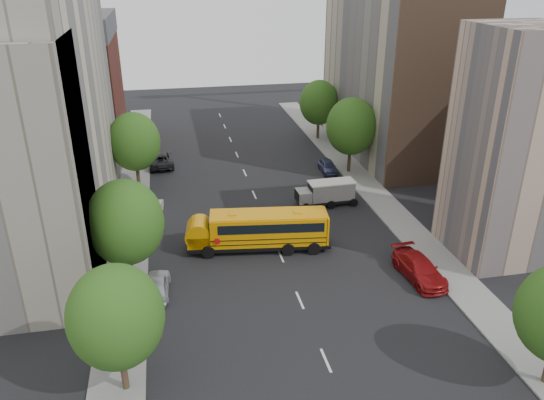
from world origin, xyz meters
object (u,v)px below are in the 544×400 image
object	(u,v)px
street_tree_5	(319,103)
parked_car_4	(328,166)
street_tree_0	(116,317)
street_tree_2	(134,142)
parked_car_1	(154,209)
street_tree_4	(351,126)
school_bus	(257,229)
parked_car_3	(419,269)
parked_car_0	(157,285)
safari_truck	(327,193)
street_tree_1	(125,223)
parked_car_2	(160,159)

from	to	relation	value
street_tree_5	parked_car_4	world-z (taller)	street_tree_5
street_tree_0	street_tree_2	bearing A→B (deg)	90.00
parked_car_1	street_tree_4	bearing A→B (deg)	-155.85
school_bus	parked_car_3	bearing A→B (deg)	-24.40
parked_car_0	safari_truck	bearing A→B (deg)	-138.26
school_bus	safari_truck	xyz separation A→B (m)	(7.74, 6.91, -0.54)
school_bus	parked_car_3	distance (m)	12.42
street_tree_1	parked_car_3	bearing A→B (deg)	-8.60
street_tree_1	street_tree_4	size ratio (longest dim) A/B	0.98
street_tree_2	safari_truck	xyz separation A→B (m)	(17.21, -7.58, -3.63)
street_tree_4	parked_car_3	bearing A→B (deg)	-95.46
safari_truck	parked_car_4	size ratio (longest dim) A/B	1.40
parked_car_0	parked_car_4	xyz separation A→B (m)	(18.11, 19.78, -0.05)
school_bus	parked_car_4	world-z (taller)	school_bus
street_tree_2	street_tree_0	bearing A→B (deg)	-90.00
street_tree_0	parked_car_4	bearing A→B (deg)	55.15
school_bus	parked_car_1	distance (m)	11.13
street_tree_5	street_tree_2	bearing A→B (deg)	-151.39
street_tree_0	safari_truck	size ratio (longest dim) A/B	1.38
safari_truck	parked_car_1	bearing A→B (deg)	175.31
parked_car_2	safari_truck	bearing A→B (deg)	133.57
street_tree_1	parked_car_2	world-z (taller)	street_tree_1
street_tree_1	parked_car_1	bearing A→B (deg)	82.54
safari_truck	parked_car_0	world-z (taller)	safari_truck
parked_car_4	street_tree_2	bearing A→B (deg)	-176.78
school_bus	parked_car_1	world-z (taller)	school_bus
street_tree_1	parked_car_1	size ratio (longest dim) A/B	1.96
school_bus	parked_car_3	size ratio (longest dim) A/B	2.12
school_bus	safari_truck	bearing A→B (deg)	49.22
street_tree_4	safari_truck	xyz separation A→B (m)	(-4.79, -7.58, -3.88)
parked_car_4	street_tree_4	bearing A→B (deg)	-9.30
street_tree_5	safari_truck	distance (m)	20.46
street_tree_4	parked_car_0	distance (m)	28.39
street_tree_2	street_tree_5	bearing A→B (deg)	28.61
street_tree_0	street_tree_5	distance (m)	45.65
street_tree_0	parked_car_2	xyz separation A→B (m)	(2.20, 34.11, -3.88)
street_tree_5	school_bus	size ratio (longest dim) A/B	0.66
parked_car_0	parked_car_1	world-z (taller)	parked_car_0
parked_car_4	parked_car_3	bearing A→B (deg)	-87.54
street_tree_2	parked_car_0	xyz separation A→B (m)	(1.69, -19.34, -4.13)
street_tree_2	street_tree_4	distance (m)	22.00
safari_truck	parked_car_3	size ratio (longest dim) A/B	1.01
street_tree_4	school_bus	bearing A→B (deg)	-130.84
street_tree_0	school_bus	distance (m)	16.75
street_tree_5	street_tree_1	bearing A→B (deg)	-126.25
parked_car_2	parked_car_4	world-z (taller)	parked_car_2
parked_car_4	parked_car_0	bearing A→B (deg)	-130.53
street_tree_4	parked_car_4	xyz separation A→B (m)	(-2.20, 0.44, -4.42)
street_tree_0	parked_car_4	world-z (taller)	street_tree_0
street_tree_2	parked_car_3	xyz separation A→B (m)	(19.99, -21.02, -4.05)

